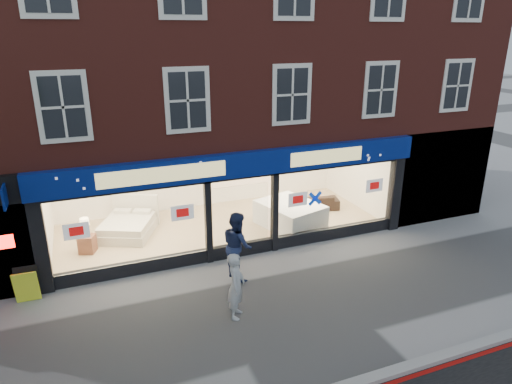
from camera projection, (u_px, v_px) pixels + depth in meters
ground at (285, 308)px, 11.33m from camera, size 120.00×120.00×0.00m
showroom_floor at (221, 226)px, 15.91m from camera, size 11.00×4.50×0.10m
building at (200, 25)px, 15.16m from camera, size 19.00×8.26×10.30m
display_bed at (129, 225)px, 15.15m from camera, size 2.24×2.41×1.08m
bedside_table at (87, 244)px, 13.88m from camera, size 0.59×0.59×0.55m
mattress_stack at (290, 215)px, 15.72m from camera, size 2.16×2.47×0.83m
sofa at (312, 202)px, 17.27m from camera, size 2.06×1.22×0.57m
a_board at (27, 285)px, 11.49m from camera, size 0.60×0.39×0.90m
pedestrian_grey at (236, 286)px, 10.75m from camera, size 0.64×0.72×1.66m
pedestrian_blue at (237, 245)px, 12.47m from camera, size 0.79×0.98×1.92m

